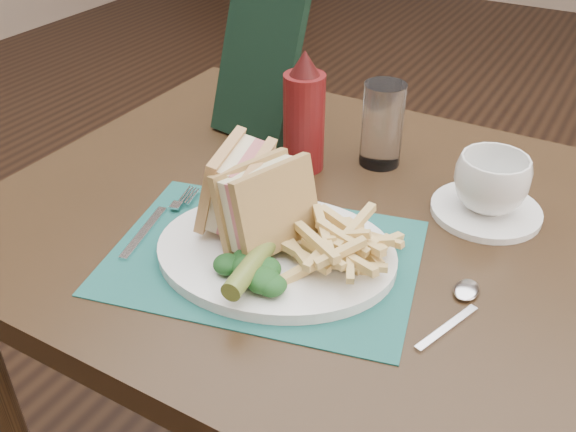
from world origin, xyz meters
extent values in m
plane|color=black|center=(0.00, 0.00, 0.00)|extent=(7.00, 7.00, 0.00)
cube|color=#1A554F|center=(-0.01, -0.63, 0.75)|extent=(0.43, 0.35, 0.00)
cylinder|color=#576A28|center=(0.01, -0.69, 0.79)|extent=(0.04, 0.12, 0.03)
cylinder|color=white|center=(0.20, -0.39, 0.76)|extent=(0.18, 0.18, 0.01)
imported|color=white|center=(0.20, -0.39, 0.80)|extent=(0.14, 0.14, 0.08)
cylinder|color=silver|center=(0.02, -0.33, 0.81)|extent=(0.08, 0.08, 0.13)
cube|color=black|center=(-0.20, -0.34, 0.87)|extent=(0.16, 0.11, 0.23)
camera|label=1|loc=(0.34, -1.17, 1.24)|focal=40.00mm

